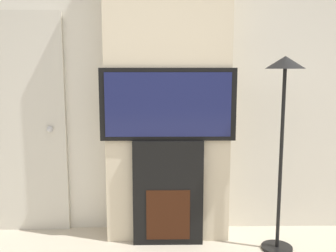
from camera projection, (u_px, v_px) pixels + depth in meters
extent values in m
cube|color=silver|center=(167.00, 88.00, 3.47)|extent=(6.00, 0.06, 2.70)
cube|color=beige|center=(168.00, 89.00, 3.29)|extent=(1.08, 0.31, 2.70)
cube|color=black|center=(168.00, 192.00, 3.27)|extent=(0.61, 0.14, 0.92)
cube|color=#33160A|center=(168.00, 215.00, 3.22)|extent=(0.38, 0.01, 0.44)
cube|color=black|center=(168.00, 104.00, 3.15)|extent=(1.15, 0.06, 0.61)
cube|color=#191E4C|center=(168.00, 105.00, 3.12)|extent=(1.06, 0.01, 0.54)
cylinder|color=black|center=(277.00, 248.00, 3.19)|extent=(0.26, 0.26, 0.03)
cylinder|color=black|center=(281.00, 161.00, 3.08)|extent=(0.03, 0.03, 1.50)
cone|color=black|center=(285.00, 62.00, 2.96)|extent=(0.32, 0.32, 0.10)
cube|color=beige|center=(16.00, 124.00, 3.45)|extent=(0.92, 0.04, 2.04)
sphere|color=silver|center=(50.00, 129.00, 3.42)|extent=(0.06, 0.06, 0.06)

